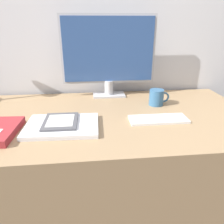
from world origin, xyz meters
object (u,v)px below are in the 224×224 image
object	(u,v)px
laptop	(62,125)
ereader	(61,121)
coffee_mug	(157,97)
monitor	(109,54)
keyboard	(158,119)

from	to	relation	value
laptop	ereader	distance (m)	0.02
laptop	coffee_mug	size ratio (longest dim) A/B	2.85
monitor	keyboard	distance (m)	0.53
keyboard	coffee_mug	bearing A→B (deg)	75.74
ereader	coffee_mug	distance (m)	0.57
keyboard	laptop	size ratio (longest dim) A/B	0.85
laptop	ereader	bearing A→B (deg)	120.97
ereader	coffee_mug	bearing A→B (deg)	23.66
keyboard	ereader	xyz separation A→B (m)	(-0.47, -0.01, 0.02)
monitor	laptop	distance (m)	0.57
ereader	coffee_mug	world-z (taller)	coffee_mug
monitor	laptop	size ratio (longest dim) A/B	1.73
coffee_mug	ereader	bearing A→B (deg)	-156.34
monitor	ereader	size ratio (longest dim) A/B	3.04
coffee_mug	laptop	bearing A→B (deg)	-154.77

